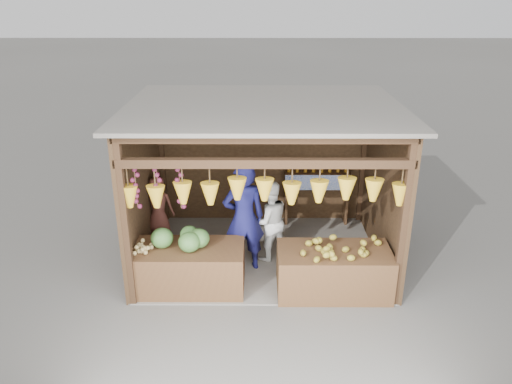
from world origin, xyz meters
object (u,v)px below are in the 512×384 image
counter_right (333,271)px  counter_left (188,268)px  man_standing (244,218)px  woman_standing (269,221)px  vendor_seated (158,206)px

counter_right → counter_left: bearing=177.7°
counter_right → man_standing: 1.63m
woman_standing → vendor_seated: bearing=-31.5°
man_standing → woman_standing: man_standing is taller
man_standing → vendor_seated: 1.66m
counter_left → woman_standing: bearing=36.0°
woman_standing → man_standing: bearing=18.4°
man_standing → woman_standing: 0.58m
counter_left → vendor_seated: vendor_seated is taller
counter_right → woman_standing: woman_standing is taller
counter_right → woman_standing: (-0.96, 1.01, 0.36)m
counter_right → man_standing: (-1.37, 0.67, 0.57)m
counter_left → man_standing: 1.18m
counter_left → counter_right: bearing=-2.3°
counter_right → woman_standing: bearing=133.5°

